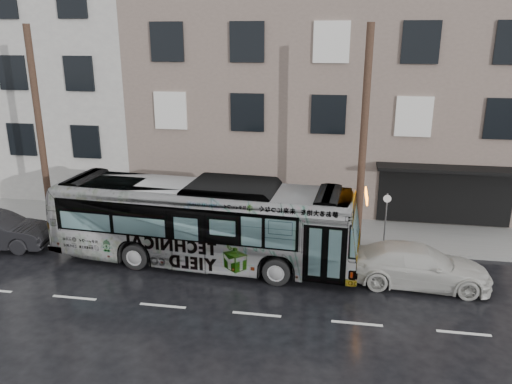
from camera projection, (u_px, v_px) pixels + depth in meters
The scene contains 8 objects.
ground at pixel (185, 273), 19.07m from camera, with size 120.00×120.00×0.00m, color black.
sidewalk at pixel (216, 225), 23.66m from camera, with size 90.00×3.60×0.15m, color gray.
building_taupe at pixel (332, 94), 28.57m from camera, with size 20.00×12.00×11.00m, color gray.
utility_pole_front at pixel (363, 142), 19.74m from camera, with size 0.30×0.30×9.00m, color #493124.
utility_pole_rear at pixel (40, 131), 21.99m from camera, with size 0.30×0.30×9.00m, color #493124.
sign_post at pixel (385, 221), 20.55m from camera, with size 0.06×0.06×2.40m, color slate.
bus at pixel (203, 222), 19.52m from camera, with size 2.84×12.15×3.38m, color #B2B2B2.
white_sedan at pixel (418, 265), 18.00m from camera, with size 2.05×5.05×1.46m, color beige.
Camera 1 is at (5.58, -16.58, 8.63)m, focal length 35.00 mm.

